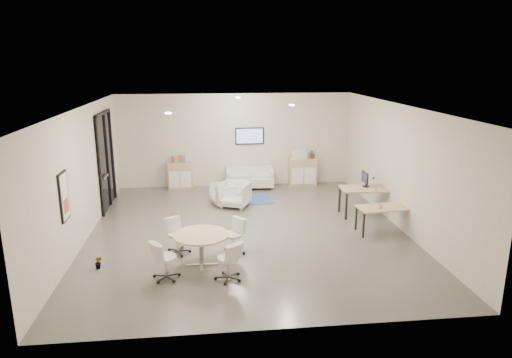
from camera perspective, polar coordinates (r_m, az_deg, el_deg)
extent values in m
cube|color=#5C5A54|center=(12.06, -1.08, -8.26)|extent=(8.00, 9.00, 0.80)
cube|color=white|center=(11.13, -1.18, 11.07)|extent=(8.00, 9.00, 0.80)
cube|color=beige|center=(16.22, -2.73, 5.09)|extent=(8.00, 0.80, 3.20)
cube|color=beige|center=(6.80, 2.73, -8.76)|extent=(8.00, 0.80, 3.20)
cube|color=beige|center=(11.88, -22.77, 0.37)|extent=(0.80, 9.00, 3.20)
cube|color=beige|center=(12.60, 19.22, 1.48)|extent=(0.80, 9.00, 3.20)
cube|color=black|center=(14.17, -18.27, 2.23)|extent=(0.02, 1.90, 2.85)
cube|color=black|center=(13.95, -18.64, 7.80)|extent=(0.06, 1.90, 0.08)
cube|color=black|center=(13.30, -18.95, 1.39)|extent=(0.06, 0.08, 2.85)
cube|color=black|center=(15.04, -17.51, 2.98)|extent=(0.06, 0.08, 2.85)
cube|color=black|center=(14.31, -18.07, 2.37)|extent=(0.06, 0.07, 2.85)
cube|color=#B2B2B7|center=(13.81, -18.27, 0.32)|extent=(0.04, 0.60, 0.05)
cube|color=black|center=(10.29, -22.88, -2.02)|extent=(0.04, 0.54, 1.04)
cube|color=white|center=(10.28, -22.76, -2.02)|extent=(0.01, 0.46, 0.96)
cube|color=#C43E46|center=(10.33, -22.64, -3.08)|extent=(0.01, 0.32, 0.30)
cube|color=black|center=(15.80, -0.82, 5.41)|extent=(0.98, 0.05, 0.58)
cube|color=#7F9FDB|center=(15.78, -0.81, 5.39)|extent=(0.90, 0.01, 0.50)
cylinder|color=#FFEAC6|center=(10.15, -10.91, 8.08)|extent=(0.14, 0.14, 0.03)
cylinder|color=#FFEAC6|center=(11.82, 4.48, 9.20)|extent=(0.14, 0.14, 0.03)
cylinder|color=#FFEAC6|center=(14.14, -2.30, 10.13)|extent=(0.14, 0.14, 0.03)
cube|color=#D5B080|center=(15.82, -9.44, 0.44)|extent=(0.82, 0.41, 0.92)
cube|color=white|center=(15.65, -10.15, -0.09)|extent=(0.34, 0.02, 0.55)
cube|color=white|center=(15.63, -8.78, -0.05)|extent=(0.34, 0.02, 0.55)
cube|color=#D5B080|center=(16.13, 5.83, 0.91)|extent=(0.96, 0.45, 0.96)
cube|color=white|center=(15.89, 5.22, 0.36)|extent=(0.40, 0.02, 0.58)
cube|color=white|center=(15.98, 6.77, 0.40)|extent=(0.40, 0.02, 0.58)
cube|color=red|center=(15.71, -10.46, 2.43)|extent=(0.04, 0.14, 0.22)
cube|color=#337FCC|center=(15.71, -10.23, 2.44)|extent=(0.04, 0.14, 0.22)
cube|color=gold|center=(15.70, -10.01, 2.45)|extent=(0.04, 0.14, 0.22)
cube|color=#4CB24C|center=(15.70, -9.79, 2.45)|extent=(0.05, 0.14, 0.22)
cube|color=#CC6619|center=(15.69, -9.56, 2.46)|extent=(0.04, 0.14, 0.22)
cube|color=purple|center=(15.69, -9.34, 2.47)|extent=(0.04, 0.14, 0.22)
cube|color=#E54C7F|center=(15.69, -9.12, 2.47)|extent=(0.04, 0.14, 0.22)
cube|color=teal|center=(15.69, -8.89, 2.48)|extent=(0.04, 0.14, 0.22)
cube|color=white|center=(15.97, 5.45, 3.02)|extent=(0.50, 0.44, 0.26)
cube|color=white|center=(15.94, 5.46, 3.58)|extent=(0.37, 0.33, 0.06)
cube|color=white|center=(15.71, -0.77, -0.25)|extent=(1.64, 0.89, 0.30)
cube|color=white|center=(15.94, -0.89, 1.08)|extent=(1.61, 0.27, 0.30)
cube|color=white|center=(15.62, -3.44, 0.21)|extent=(0.18, 0.81, 0.60)
cube|color=white|center=(15.76, 1.87, 0.36)|extent=(0.18, 0.81, 0.60)
cube|color=navy|center=(14.41, -1.40, -2.65)|extent=(1.84, 1.37, 0.01)
imported|color=white|center=(14.04, -4.19, -1.70)|extent=(0.79, 0.82, 0.70)
imported|color=white|center=(13.70, -2.67, -1.81)|extent=(1.04, 1.02, 0.83)
cube|color=#D5B080|center=(13.25, 13.79, -1.20)|extent=(1.57, 0.87, 0.04)
cube|color=black|center=(12.85, 11.22, -3.40)|extent=(0.05, 0.05, 0.75)
cube|color=black|center=(13.34, 17.00, -3.10)|extent=(0.05, 0.05, 0.75)
cube|color=black|center=(13.44, 10.40, -2.55)|extent=(0.05, 0.05, 0.75)
cube|color=black|center=(13.90, 15.97, -2.30)|extent=(0.05, 0.05, 0.75)
cube|color=#D5B080|center=(12.01, 15.72, -3.47)|extent=(1.38, 0.79, 0.04)
cube|color=black|center=(11.66, 13.30, -5.66)|extent=(0.05, 0.05, 0.65)
cube|color=black|center=(12.12, 18.81, -5.28)|extent=(0.05, 0.05, 0.65)
cube|color=black|center=(12.16, 12.41, -4.75)|extent=(0.05, 0.05, 0.65)
cube|color=black|center=(12.60, 17.74, -4.43)|extent=(0.05, 0.05, 0.65)
cylinder|color=black|center=(13.38, 13.58, -0.90)|extent=(0.20, 0.20, 0.02)
cube|color=black|center=(13.35, 13.61, -0.40)|extent=(0.04, 0.03, 0.24)
cube|color=black|center=(13.30, 13.45, 0.22)|extent=(0.03, 0.50, 0.32)
cylinder|color=#D5B080|center=(9.81, -6.91, -6.97)|extent=(1.18, 1.18, 0.04)
cylinder|color=#B2B2B7|center=(9.95, -6.85, -8.89)|extent=(0.10, 0.10, 0.68)
cube|color=#B2B2B7|center=(10.08, -6.79, -10.58)|extent=(0.69, 0.06, 0.03)
cube|color=#B2B2B7|center=(10.08, -6.79, -10.58)|extent=(0.06, 0.69, 0.03)
imported|color=#3F7F3F|center=(16.06, 7.09, 3.03)|extent=(0.32, 0.35, 0.25)
imported|color=#3F7F3F|center=(10.40, -19.05, -10.23)|extent=(0.24, 0.32, 0.13)
imported|color=white|center=(11.88, 15.18, -3.24)|extent=(0.14, 0.13, 0.12)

